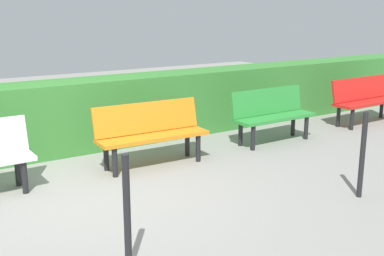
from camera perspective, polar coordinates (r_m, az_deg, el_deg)
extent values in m
plane|color=gray|center=(5.66, -11.66, -8.18)|extent=(21.68, 21.68, 0.00)
cube|color=red|center=(9.61, 20.24, 2.92)|extent=(1.63, 0.47, 0.05)
cube|color=red|center=(9.68, 19.44, 4.47)|extent=(1.62, 0.18, 0.42)
cylinder|color=black|center=(10.27, 21.58, 2.21)|extent=(0.07, 0.07, 0.39)
cylinder|color=black|center=(9.04, 18.47, 0.99)|extent=(0.07, 0.07, 0.39)
cylinder|color=black|center=(9.21, 16.99, 1.34)|extent=(0.07, 0.07, 0.39)
cube|color=#2D8C38|center=(7.83, 9.80, 1.25)|extent=(1.47, 0.44, 0.05)
cube|color=#2D8C38|center=(7.92, 8.92, 3.16)|extent=(1.46, 0.12, 0.42)
cylinder|color=black|center=(8.18, 13.41, 0.03)|extent=(0.07, 0.07, 0.39)
cylinder|color=black|center=(8.38, 11.91, 0.44)|extent=(0.07, 0.07, 0.39)
cylinder|color=black|center=(7.39, 7.26, -1.17)|extent=(0.07, 0.07, 0.39)
cylinder|color=black|center=(7.61, 5.78, -0.69)|extent=(0.07, 0.07, 0.39)
cube|color=orange|center=(6.57, -4.63, -1.03)|extent=(1.57, 0.47, 0.05)
cube|color=orange|center=(6.68, -5.40, 1.28)|extent=(1.56, 0.19, 0.42)
cylinder|color=black|center=(6.79, 0.73, -2.40)|extent=(0.07, 0.07, 0.39)
cylinder|color=black|center=(7.04, -0.56, -1.82)|extent=(0.07, 0.07, 0.39)
cylinder|color=black|center=(6.25, -9.15, -4.04)|extent=(0.07, 0.07, 0.39)
cylinder|color=black|center=(6.52, -10.15, -3.34)|extent=(0.07, 0.07, 0.39)
cylinder|color=black|center=(5.96, -19.26, -5.56)|extent=(0.07, 0.07, 0.39)
cylinder|color=black|center=(6.24, -19.99, -4.76)|extent=(0.07, 0.07, 0.39)
cube|color=#387F33|center=(7.71, -9.95, 1.93)|extent=(17.68, 0.75, 1.06)
cylinder|color=black|center=(5.76, 19.58, -3.06)|extent=(0.06, 0.06, 1.00)
cylinder|color=black|center=(3.96, -7.71, -10.05)|extent=(0.06, 0.06, 1.00)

